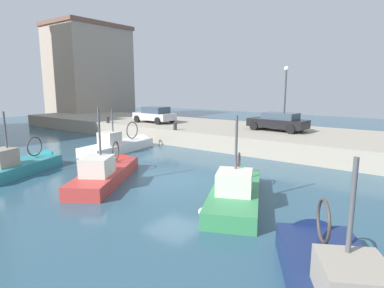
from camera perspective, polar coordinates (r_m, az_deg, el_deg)
water_surface at (r=15.77m, az=-3.21°, el=-6.51°), size 80.00×80.00×0.00m
quay_wall at (r=25.33m, az=13.68°, el=1.03°), size 9.00×56.00×1.20m
fishing_boat_teal at (r=19.59m, az=-27.67°, el=-4.02°), size 5.73×3.53×4.15m
fishing_boat_green at (r=13.41m, az=7.80°, el=-9.11°), size 6.63×4.25×4.29m
fishing_boat_white at (r=23.50m, az=-12.35°, el=-0.85°), size 6.80×2.67×3.88m
fishing_boat_red at (r=16.40m, az=-14.68°, el=-5.70°), size 6.45×4.81×4.38m
parked_car_black at (r=25.04m, az=15.05°, el=3.89°), size 2.30×4.50×1.37m
parked_car_silver at (r=29.79m, az=-6.64°, el=5.22°), size 2.15×4.03×1.47m
mooring_bollard_mid at (r=24.78m, az=-3.01°, el=3.15°), size 0.28×0.28×0.55m
mooring_bollard_north at (r=30.48m, az=-14.70°, el=4.17°), size 0.28×0.28×0.55m
quay_streetlamp at (r=26.25m, az=16.27°, el=9.68°), size 0.36×0.36×4.83m
waterfront_building_west_mid at (r=47.19m, az=-17.68°, el=11.97°), size 10.01×7.57×12.57m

